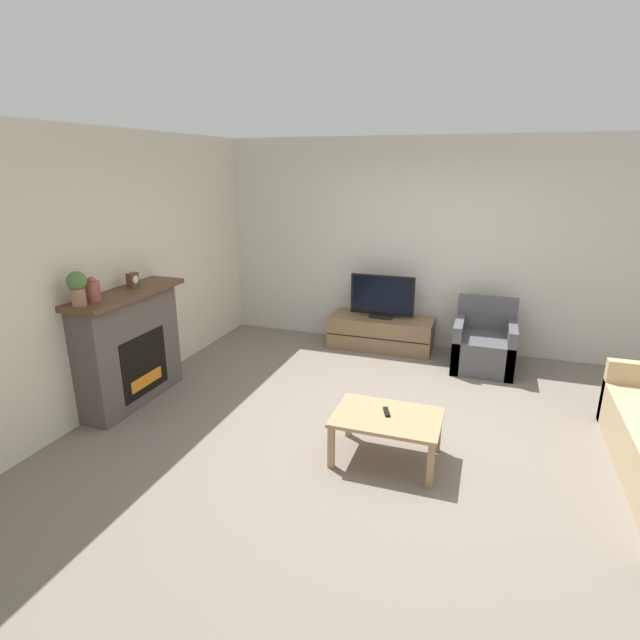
{
  "coord_description": "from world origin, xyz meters",
  "views": [
    {
      "loc": [
        0.71,
        -4.2,
        2.36
      ],
      "look_at": [
        -0.86,
        0.35,
        0.85
      ],
      "focal_mm": 28.0,
      "sensor_mm": 36.0,
      "label": 1
    }
  ],
  "objects_px": {
    "mantel_vase_left": "(93,290)",
    "tv_stand": "(381,333)",
    "tv": "(382,298)",
    "potted_plant": "(77,286)",
    "remote": "(387,412)",
    "mantel_clock": "(133,280)",
    "armchair": "(484,346)",
    "fireplace": "(130,346)",
    "coffee_table": "(387,422)"
  },
  "relations": [
    {
      "from": "tv",
      "to": "armchair",
      "type": "height_order",
      "value": "tv"
    },
    {
      "from": "tv_stand",
      "to": "coffee_table",
      "type": "bearing_deg",
      "value": -76.64
    },
    {
      "from": "mantel_clock",
      "to": "remote",
      "type": "xyz_separation_m",
      "value": [
        2.66,
        -0.3,
        -0.85
      ]
    },
    {
      "from": "fireplace",
      "to": "mantel_vase_left",
      "type": "bearing_deg",
      "value": -87.59
    },
    {
      "from": "tv_stand",
      "to": "tv",
      "type": "bearing_deg",
      "value": -90.0
    },
    {
      "from": "tv_stand",
      "to": "tv",
      "type": "xyz_separation_m",
      "value": [
        0.0,
        -0.0,
        0.48
      ]
    },
    {
      "from": "mantel_vase_left",
      "to": "remote",
      "type": "xyz_separation_m",
      "value": [
        2.66,
        0.23,
        -0.87
      ]
    },
    {
      "from": "fireplace",
      "to": "coffee_table",
      "type": "height_order",
      "value": "fireplace"
    },
    {
      "from": "mantel_clock",
      "to": "tv_stand",
      "type": "height_order",
      "value": "mantel_clock"
    },
    {
      "from": "potted_plant",
      "to": "armchair",
      "type": "height_order",
      "value": "potted_plant"
    },
    {
      "from": "fireplace",
      "to": "tv_stand",
      "type": "bearing_deg",
      "value": 48.75
    },
    {
      "from": "armchair",
      "to": "fireplace",
      "type": "bearing_deg",
      "value": -147.85
    },
    {
      "from": "tv_stand",
      "to": "armchair",
      "type": "distance_m",
      "value": 1.33
    },
    {
      "from": "mantel_vase_left",
      "to": "tv",
      "type": "bearing_deg",
      "value": 53.34
    },
    {
      "from": "coffee_table",
      "to": "potted_plant",
      "type": "bearing_deg",
      "value": -172.47
    },
    {
      "from": "fireplace",
      "to": "remote",
      "type": "relative_size",
      "value": 8.66
    },
    {
      "from": "tv_stand",
      "to": "tv",
      "type": "distance_m",
      "value": 0.48
    },
    {
      "from": "mantel_vase_left",
      "to": "coffee_table",
      "type": "xyz_separation_m",
      "value": [
        2.67,
        0.19,
        -0.93
      ]
    },
    {
      "from": "mantel_vase_left",
      "to": "potted_plant",
      "type": "bearing_deg",
      "value": -90.0
    },
    {
      "from": "mantel_vase_left",
      "to": "tv_stand",
      "type": "bearing_deg",
      "value": 53.36
    },
    {
      "from": "potted_plant",
      "to": "tv",
      "type": "xyz_separation_m",
      "value": [
        2.06,
        2.93,
        -0.67
      ]
    },
    {
      "from": "fireplace",
      "to": "mantel_clock",
      "type": "xyz_separation_m",
      "value": [
        0.02,
        0.13,
        0.65
      ]
    },
    {
      "from": "mantel_vase_left",
      "to": "mantel_clock",
      "type": "xyz_separation_m",
      "value": [
        0.0,
        0.54,
        -0.03
      ]
    },
    {
      "from": "coffee_table",
      "to": "remote",
      "type": "bearing_deg",
      "value": 108.44
    },
    {
      "from": "tv_stand",
      "to": "coffee_table",
      "type": "relative_size",
      "value": 1.56
    },
    {
      "from": "tv",
      "to": "tv_stand",
      "type": "bearing_deg",
      "value": 90.0
    },
    {
      "from": "remote",
      "to": "potted_plant",
      "type": "bearing_deg",
      "value": 168.37
    },
    {
      "from": "mantel_clock",
      "to": "remote",
      "type": "distance_m",
      "value": 2.8
    },
    {
      "from": "fireplace",
      "to": "mantel_clock",
      "type": "relative_size",
      "value": 8.92
    },
    {
      "from": "armchair",
      "to": "coffee_table",
      "type": "height_order",
      "value": "armchair"
    },
    {
      "from": "fireplace",
      "to": "coffee_table",
      "type": "relative_size",
      "value": 1.54
    },
    {
      "from": "mantel_vase_left",
      "to": "potted_plant",
      "type": "height_order",
      "value": "potted_plant"
    },
    {
      "from": "mantel_vase_left",
      "to": "armchair",
      "type": "xyz_separation_m",
      "value": [
        3.37,
        2.53,
        -1.01
      ]
    },
    {
      "from": "tv",
      "to": "armchair",
      "type": "distance_m",
      "value": 1.4
    },
    {
      "from": "armchair",
      "to": "mantel_vase_left",
      "type": "bearing_deg",
      "value": -143.1
    },
    {
      "from": "remote",
      "to": "mantel_vase_left",
      "type": "bearing_deg",
      "value": 164.81
    },
    {
      "from": "potted_plant",
      "to": "tv_stand",
      "type": "distance_m",
      "value": 3.76
    },
    {
      "from": "tv_stand",
      "to": "remote",
      "type": "bearing_deg",
      "value": -76.74
    },
    {
      "from": "armchair",
      "to": "tv",
      "type": "bearing_deg",
      "value": 169.82
    },
    {
      "from": "mantel_clock",
      "to": "tv",
      "type": "distance_m",
      "value": 3.09
    },
    {
      "from": "remote",
      "to": "fireplace",
      "type": "bearing_deg",
      "value": 156.19
    },
    {
      "from": "mantel_vase_left",
      "to": "remote",
      "type": "height_order",
      "value": "mantel_vase_left"
    },
    {
      "from": "armchair",
      "to": "coffee_table",
      "type": "bearing_deg",
      "value": -106.59
    },
    {
      "from": "potted_plant",
      "to": "coffee_table",
      "type": "relative_size",
      "value": 0.35
    },
    {
      "from": "potted_plant",
      "to": "coffee_table",
      "type": "height_order",
      "value": "potted_plant"
    },
    {
      "from": "armchair",
      "to": "coffee_table",
      "type": "xyz_separation_m",
      "value": [
        -0.7,
        -2.34,
        0.08
      ]
    },
    {
      "from": "tv",
      "to": "armchair",
      "type": "bearing_deg",
      "value": -10.18
    },
    {
      "from": "potted_plant",
      "to": "armchair",
      "type": "bearing_deg",
      "value": 38.68
    },
    {
      "from": "remote",
      "to": "mantel_clock",
      "type": "bearing_deg",
      "value": 153.3
    },
    {
      "from": "tv",
      "to": "armchair",
      "type": "xyz_separation_m",
      "value": [
        1.31,
        -0.24,
        -0.42
      ]
    }
  ]
}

